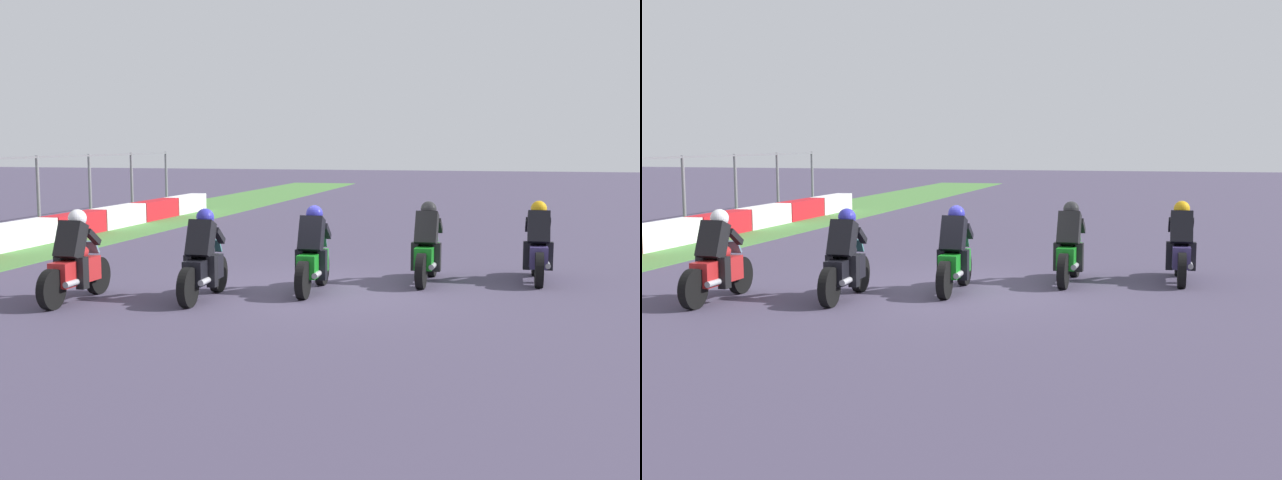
{
  "view_description": "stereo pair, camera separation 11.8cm",
  "coord_description": "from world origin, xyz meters",
  "views": [
    {
      "loc": [
        -13.76,
        -3.46,
        2.61
      ],
      "look_at": [
        -0.01,
        -0.03,
        0.9
      ],
      "focal_mm": 45.9,
      "sensor_mm": 36.0,
      "label": 1
    },
    {
      "loc": [
        -13.73,
        -3.57,
        2.61
      ],
      "look_at": [
        -0.01,
        -0.03,
        0.9
      ],
      "focal_mm": 45.9,
      "sensor_mm": 36.0,
      "label": 2
    }
  ],
  "objects": [
    {
      "name": "rider_lane_e",
      "position": [
        -1.91,
        3.63,
        0.62
      ],
      "size": [
        2.04,
        0.54,
        1.51
      ],
      "rotation": [
        0.0,
        0.0,
        -0.01
      ],
      "color": "black",
      "rests_on": "ground_plane"
    },
    {
      "name": "rider_lane_a",
      "position": [
        1.93,
        -3.75,
        0.62
      ],
      "size": [
        2.04,
        0.55,
        1.51
      ],
      "rotation": [
        0.0,
        0.0,
        0.03
      ],
      "color": "black",
      "rests_on": "ground_plane"
    },
    {
      "name": "rider_lane_b",
      "position": [
        1.3,
        -1.75,
        0.62
      ],
      "size": [
        2.04,
        0.55,
        1.51
      ],
      "rotation": [
        0.0,
        0.0,
        -0.03
      ],
      "color": "black",
      "rests_on": "ground_plane"
    },
    {
      "name": "rider_lane_d",
      "position": [
        -1.24,
        1.66,
        0.62
      ],
      "size": [
        2.04,
        0.54,
        1.51
      ],
      "rotation": [
        0.0,
        0.0,
        0.02
      ],
      "color": "black",
      "rests_on": "ground_plane"
    },
    {
      "name": "rider_lane_c",
      "position": [
        -0.14,
        0.07,
        0.62
      ],
      "size": [
        2.04,
        0.54,
        1.51
      ],
      "rotation": [
        0.0,
        0.0,
        0.02
      ],
      "color": "black",
      "rests_on": "ground_plane"
    },
    {
      "name": "ground_plane",
      "position": [
        0.0,
        0.0,
        0.0
      ],
      "size": [
        120.0,
        120.0,
        0.0
      ],
      "primitive_type": "plane",
      "color": "#433B53"
    }
  ]
}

